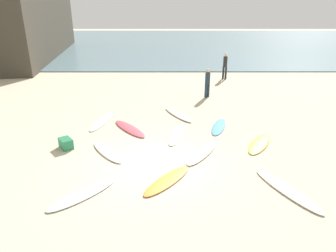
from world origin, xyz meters
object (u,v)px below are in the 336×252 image
(surfboard_6, at_px, (259,144))
(surfboard_10, at_px, (83,194))
(surfboard_0, at_px, (107,152))
(surfboard_2, at_px, (177,134))
(surfboard_5, at_px, (129,129))
(surfboard_1, at_px, (178,114))
(beach_cooler, at_px, (66,143))
(surfboard_9, at_px, (201,153))
(surfboard_3, at_px, (219,127))
(beachgoer_mid, at_px, (207,82))
(surfboard_4, at_px, (167,180))
(surfboard_8, at_px, (102,121))
(beachgoer_near, at_px, (225,65))
(surfboard_7, at_px, (287,190))

(surfboard_6, bearing_deg, surfboard_10, -120.00)
(surfboard_0, xyz_separation_m, surfboard_10, (-0.20, -2.58, -0.01))
(surfboard_2, relative_size, surfboard_5, 1.02)
(surfboard_1, bearing_deg, beach_cooler, 12.12)
(surfboard_9, bearing_deg, surfboard_3, -80.57)
(surfboard_1, height_order, beachgoer_mid, beachgoer_mid)
(surfboard_0, distance_m, surfboard_4, 2.86)
(surfboard_4, bearing_deg, surfboard_9, 93.15)
(surfboard_6, distance_m, surfboard_10, 6.70)
(surfboard_5, xyz_separation_m, beach_cooler, (-2.13, -1.80, 0.15))
(surfboard_2, bearing_deg, surfboard_8, -9.73)
(surfboard_3, height_order, surfboard_6, surfboard_6)
(surfboard_2, bearing_deg, surfboard_1, -79.32)
(surfboard_4, height_order, beachgoer_mid, beachgoer_mid)
(beachgoer_near, bearing_deg, surfboard_6, -56.20)
(surfboard_3, relative_size, surfboard_9, 0.97)
(beachgoer_mid, bearing_deg, surfboard_5, -166.66)
(surfboard_3, distance_m, beachgoer_mid, 4.69)
(surfboard_1, bearing_deg, surfboard_9, 71.94)
(surfboard_3, distance_m, beach_cooler, 6.31)
(surfboard_4, bearing_deg, beachgoer_mid, 113.22)
(surfboard_3, distance_m, surfboard_5, 3.84)
(surfboard_4, bearing_deg, surfboard_8, 158.27)
(surfboard_10, distance_m, beachgoer_near, 15.61)
(surfboard_5, height_order, surfboard_9, surfboard_9)
(surfboard_0, bearing_deg, surfboard_9, -37.87)
(surfboard_1, height_order, beach_cooler, beach_cooler)
(surfboard_0, relative_size, surfboard_9, 0.97)
(surfboard_3, xyz_separation_m, beachgoer_near, (1.81, 9.17, 0.99))
(surfboard_4, height_order, surfboard_6, same)
(surfboard_3, distance_m, surfboard_4, 4.87)
(surfboard_1, bearing_deg, surfboard_3, 110.41)
(surfboard_0, xyz_separation_m, surfboard_5, (0.54, 2.20, 0.00))
(surfboard_3, bearing_deg, surfboard_8, 10.82)
(surfboard_0, bearing_deg, surfboard_10, -130.80)
(beachgoer_mid, bearing_deg, surfboard_2, -147.11)
(surfboard_6, bearing_deg, beachgoer_mid, 131.78)
(beach_cooler, bearing_deg, surfboard_4, -31.37)
(surfboard_3, xyz_separation_m, surfboard_4, (-2.22, -4.33, 0.00))
(surfboard_0, bearing_deg, surfboard_1, 19.92)
(surfboard_0, relative_size, surfboard_8, 0.82)
(surfboard_0, xyz_separation_m, beach_cooler, (-1.59, 0.40, 0.15))
(surfboard_7, xyz_separation_m, surfboard_10, (-5.77, -0.18, -0.00))
(surfboard_1, relative_size, surfboard_9, 1.13)
(surfboard_4, relative_size, beachgoer_near, 1.15)
(beach_cooler, bearing_deg, surfboard_5, 40.25)
(surfboard_5, relative_size, beachgoer_near, 1.28)
(surfboard_10, bearing_deg, beach_cooler, -22.38)
(surfboard_9, bearing_deg, surfboard_2, -33.82)
(surfboard_5, xyz_separation_m, surfboard_9, (2.83, -2.30, 0.00))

